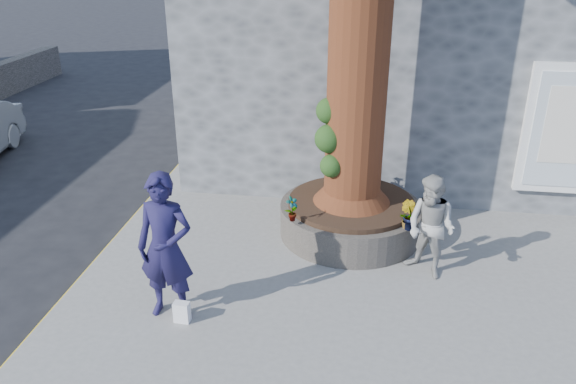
# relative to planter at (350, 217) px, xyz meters

# --- Properties ---
(ground) EXTENTS (120.00, 120.00, 0.00)m
(ground) POSITION_rel_planter_xyz_m (-0.80, -2.00, -0.41)
(ground) COLOR black
(ground) RESTS_ON ground
(pavement) EXTENTS (9.00, 8.00, 0.12)m
(pavement) POSITION_rel_planter_xyz_m (0.70, -1.00, -0.35)
(pavement) COLOR slate
(pavement) RESTS_ON ground
(yellow_line) EXTENTS (0.10, 30.00, 0.01)m
(yellow_line) POSITION_rel_planter_xyz_m (-3.85, -1.00, -0.41)
(yellow_line) COLOR yellow
(yellow_line) RESTS_ON ground
(stone_shop) EXTENTS (10.30, 8.30, 6.30)m
(stone_shop) POSITION_rel_planter_xyz_m (1.70, 5.20, 2.75)
(stone_shop) COLOR #4E5153
(stone_shop) RESTS_ON ground
(planter) EXTENTS (2.30, 2.30, 0.60)m
(planter) POSITION_rel_planter_xyz_m (0.00, 0.00, 0.00)
(planter) COLOR black
(planter) RESTS_ON pavement
(man) EXTENTS (0.74, 0.50, 1.96)m
(man) POSITION_rel_planter_xyz_m (-2.20, -2.51, 0.69)
(man) COLOR #181539
(man) RESTS_ON pavement
(woman) EXTENTS (0.94, 0.91, 1.52)m
(woman) POSITION_rel_planter_xyz_m (1.15, -1.07, 0.47)
(woman) COLOR #9C9A95
(woman) RESTS_ON pavement
(shopping_bag) EXTENTS (0.21, 0.13, 0.28)m
(shopping_bag) POSITION_rel_planter_xyz_m (-2.01, -2.67, -0.15)
(shopping_bag) COLOR white
(shopping_bag) RESTS_ON pavement
(plant_a) EXTENTS (0.24, 0.25, 0.39)m
(plant_a) POSITION_rel_planter_xyz_m (-0.85, -0.85, 0.50)
(plant_a) COLOR gray
(plant_a) RESTS_ON planter
(plant_b) EXTENTS (0.33, 0.33, 0.43)m
(plant_b) POSITION_rel_planter_xyz_m (0.85, -0.85, 0.52)
(plant_b) COLOR gray
(plant_b) RESTS_ON planter
(plant_c) EXTENTS (0.23, 0.23, 0.32)m
(plant_c) POSITION_rel_planter_xyz_m (0.31, 0.85, 0.47)
(plant_c) COLOR gray
(plant_c) RESTS_ON planter
(plant_d) EXTENTS (0.31, 0.31, 0.26)m
(plant_d) POSITION_rel_planter_xyz_m (0.85, -0.85, 0.44)
(plant_d) COLOR gray
(plant_d) RESTS_ON planter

